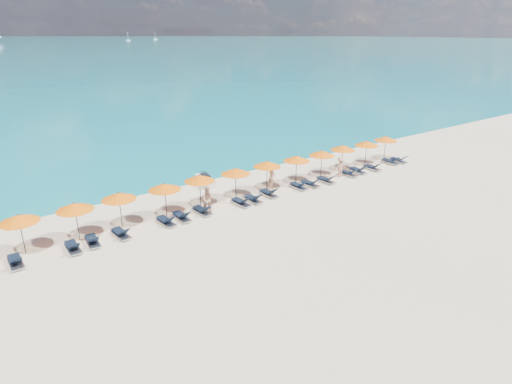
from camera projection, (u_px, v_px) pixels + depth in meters
ground at (284, 224)px, 26.46m from camera, size 1400.00×1400.00×0.00m
sailboat_near at (128, 40)px, 539.54m from camera, size 5.39×1.80×9.88m
sailboat_far at (155, 39)px, 616.59m from camera, size 5.63×1.88×10.32m
jetski at (205, 180)px, 33.20m from camera, size 1.21×2.47×0.84m
beachgoer_a at (272, 177)px, 31.82m from camera, size 0.85×0.76×1.95m
beachgoer_b at (208, 200)px, 27.80m from camera, size 1.00×0.83×1.78m
beachgoer_c at (340, 167)px, 34.71m from camera, size 1.18×0.78×1.68m
umbrella_1 at (19, 219)px, 22.31m from camera, size 2.10×2.10×2.28m
umbrella_2 at (75, 207)px, 23.82m from camera, size 2.10×2.10×2.28m
umbrella_3 at (119, 196)px, 25.35m from camera, size 2.10×2.10×2.28m
umbrella_4 at (165, 187)px, 26.87m from camera, size 2.10×2.10×2.28m
umbrella_5 at (200, 178)px, 28.43m from camera, size 2.10×2.10×2.28m
umbrella_6 at (235, 171)px, 29.86m from camera, size 2.10×2.10×2.28m
umbrella_7 at (267, 164)px, 31.48m from camera, size 2.10×2.10×2.28m
umbrella_8 at (297, 158)px, 32.86m from camera, size 2.10×2.10×2.28m
umbrella_9 at (322, 153)px, 34.28m from camera, size 2.10×2.10×2.28m
umbrella_10 at (343, 148)px, 35.89m from camera, size 2.10×2.10×2.28m
umbrella_11 at (367, 143)px, 37.29m from camera, size 2.10×2.10×2.28m
umbrella_12 at (386, 138)px, 38.95m from camera, size 2.10×2.10×2.28m
lounger_2 at (15, 261)px, 21.70m from camera, size 0.62×1.70×0.66m
lounger_3 at (73, 247)px, 23.14m from camera, size 0.64×1.71×0.66m
lounger_4 at (92, 241)px, 23.83m from camera, size 0.79×1.75×0.66m
lounger_5 at (121, 233)px, 24.71m from camera, size 0.76×1.75×0.66m
lounger_6 at (166, 221)px, 26.30m from camera, size 0.74×1.74×0.66m
lounger_7 at (182, 216)px, 26.96m from camera, size 0.62×1.70×0.66m
lounger_8 at (202, 210)px, 27.86m from camera, size 0.75×1.74×0.66m
lounger_9 at (241, 202)px, 29.22m from camera, size 0.77×1.75×0.66m
lounger_10 at (253, 199)px, 29.80m from camera, size 0.65×1.71×0.66m
lounger_11 at (269, 193)px, 30.83m from camera, size 0.63×1.71×0.66m
lounger_12 at (299, 186)px, 32.29m from camera, size 0.63×1.70×0.66m
lounger_13 at (310, 183)px, 32.80m from camera, size 0.79×1.75×0.66m
lounger_14 at (326, 180)px, 33.60m from camera, size 0.71×1.73×0.66m
lounger_15 at (349, 173)px, 35.17m from camera, size 0.75×1.74×0.66m
lounger_16 at (358, 170)px, 35.91m from camera, size 0.77×1.75×0.66m
lounger_17 at (372, 167)px, 36.70m from camera, size 0.66×1.71×0.66m
lounger_18 at (390, 161)px, 38.37m from camera, size 0.71×1.73×0.66m
lounger_19 at (399, 160)px, 38.78m from camera, size 0.68×1.72×0.66m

